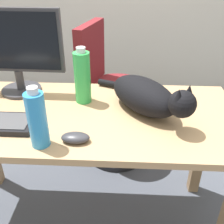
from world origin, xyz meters
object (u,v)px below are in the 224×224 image
object	(u,v)px
monitor	(14,49)
spray_bottle	(82,77)
office_chair	(110,103)
cat	(147,96)
water_bottle	(37,119)
computer_mouse	(75,138)

from	to	relation	value
monitor	spray_bottle	world-z (taller)	monitor
office_chair	monitor	distance (m)	0.80
office_chair	cat	distance (m)	0.74
water_bottle	spray_bottle	size ratio (longest dim) A/B	0.89
office_chair	cat	xyz separation A→B (m)	(0.20, -0.60, 0.37)
computer_mouse	office_chair	bearing A→B (deg)	84.41
cat	water_bottle	bearing A→B (deg)	-147.43
office_chair	monitor	xyz separation A→B (m)	(-0.44, -0.43, 0.52)
water_bottle	spray_bottle	bearing A→B (deg)	72.11
monitor	water_bottle	xyz separation A→B (m)	(0.23, -0.44, -0.12)
monitor	cat	size ratio (longest dim) A/B	0.99
monitor	computer_mouse	size ratio (longest dim) A/B	4.37
office_chair	water_bottle	size ratio (longest dim) A/B	4.00
cat	monitor	bearing A→B (deg)	164.57
office_chair	cat	size ratio (longest dim) A/B	1.97
water_bottle	monitor	bearing A→B (deg)	117.35
computer_mouse	water_bottle	xyz separation A→B (m)	(-0.13, -0.02, 0.09)
office_chair	spray_bottle	xyz separation A→B (m)	(-0.10, -0.52, 0.42)
computer_mouse	cat	bearing A→B (deg)	40.09
computer_mouse	water_bottle	distance (m)	0.16
water_bottle	cat	bearing A→B (deg)	32.57
spray_bottle	office_chair	bearing A→B (deg)	79.35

